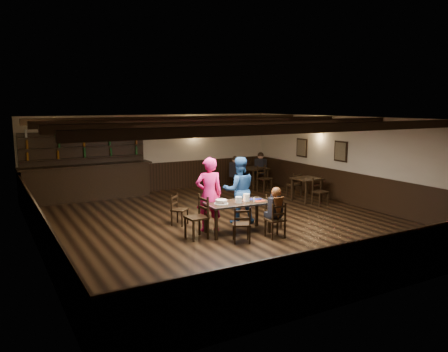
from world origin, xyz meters
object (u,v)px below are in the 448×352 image
woman_pink (209,194)px  bar_counter (87,177)px  man_blue (239,190)px  chair_near_right (277,217)px  dining_table (238,206)px  cake (221,202)px  chair_near_left (242,222)px

woman_pink → bar_counter: (-1.79, 5.11, -0.18)m
man_blue → chair_near_right: bearing=111.0°
man_blue → bar_counter: size_ratio=0.42×
dining_table → woman_pink: (-0.52, 0.49, 0.24)m
cake → bar_counter: bar_counter is taller
chair_near_left → bar_counter: (-1.98, 6.33, 0.24)m
chair_near_right → woman_pink: bearing=129.4°
dining_table → cake: cake is taller
bar_counter → woman_pink: bearing=-70.7°
chair_near_left → man_blue: man_blue is taller
dining_table → chair_near_left: (-0.33, -0.73, -0.19)m
chair_near_left → cake: (-0.10, 0.77, 0.32)m
bar_counter → man_blue: bearing=-59.8°
dining_table → cake: bearing=174.4°
dining_table → man_blue: man_blue is taller
chair_near_right → bar_counter: bearing=114.1°
woman_pink → man_blue: woman_pink is taller
chair_near_left → woman_pink: size_ratio=0.46×
woman_pink → cake: (0.09, -0.45, -0.11)m
woman_pink → cake: size_ratio=5.47×
man_blue → cake: 1.18m
dining_table → man_blue: bearing=56.6°
dining_table → chair_near_right: (0.56, -0.82, -0.17)m
dining_table → chair_near_right: bearing=-55.8°
man_blue → woman_pink: bearing=34.1°
chair_near_right → woman_pink: 1.74m
dining_table → chair_near_right: chair_near_right is taller
chair_near_right → dining_table: bearing=124.2°
dining_table → cake: 0.45m
chair_near_right → woman_pink: (-1.07, 1.31, 0.41)m
man_blue → cake: (-0.93, -0.72, -0.07)m
man_blue → cake: bearing=56.8°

